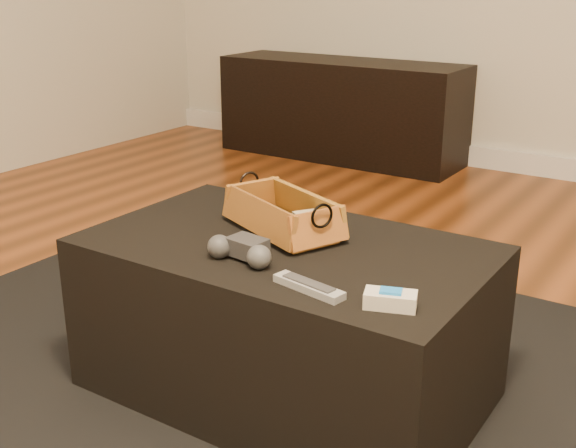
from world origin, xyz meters
The scene contains 11 objects.
floor centered at (0.00, 0.00, -0.01)m, with size 5.00×5.50×0.01m, color brown.
baseboard centered at (0.00, 2.73, 0.06)m, with size 5.00×0.04×0.12m, color white.
media_cabinet centered at (-1.09, 2.51, 0.29)m, with size 1.47×0.45×0.58m, color black.
area_rug centered at (0.08, 0.10, 0.01)m, with size 2.60×2.00×0.01m, color black.
ottoman centered at (0.08, 0.15, 0.22)m, with size 1.00×0.60×0.42m, color black.
tv_remote centered at (0.00, 0.21, 0.45)m, with size 0.18×0.04×0.02m, color black.
cloth_bundle centered at (0.11, 0.20, 0.47)m, with size 0.10×0.07×0.05m, color tan.
wicker_basket centered at (0.02, 0.22, 0.47)m, with size 0.38×0.30×0.12m.
game_controller centered at (0.06, -0.01, 0.46)m, with size 0.17×0.10×0.06m.
silver_remote centered at (0.27, -0.06, 0.44)m, with size 0.18×0.07×0.02m.
cream_gadget centered at (0.45, -0.04, 0.45)m, with size 0.12×0.09×0.04m.
Camera 1 is at (1.01, -1.26, 1.08)m, focal length 45.00 mm.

